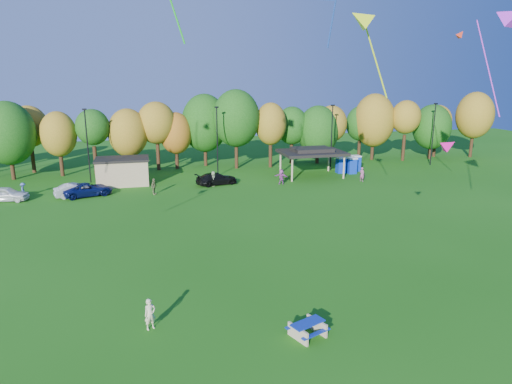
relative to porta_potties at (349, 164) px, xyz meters
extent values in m
plane|color=#19600F|center=(-19.92, -37.93, -1.10)|extent=(160.00, 160.00, 0.00)
cylinder|color=black|center=(-43.67, 6.27, 0.68)|extent=(0.50, 0.50, 3.56)
ellipsoid|color=#144C0F|center=(-43.67, 6.27, 4.84)|extent=(6.62, 6.62, 8.00)
cylinder|color=black|center=(-42.04, 10.32, 0.80)|extent=(0.50, 0.50, 3.79)
ellipsoid|color=olive|center=(-42.04, 10.32, 5.22)|extent=(4.94, 4.94, 5.58)
cylinder|color=black|center=(-37.93, 7.08, 0.57)|extent=(0.50, 0.50, 3.34)
ellipsoid|color=olive|center=(-37.93, 7.08, 4.47)|extent=(4.61, 4.61, 5.88)
cylinder|color=black|center=(-33.64, 6.91, 0.81)|extent=(0.50, 0.50, 3.82)
ellipsoid|color=#144C0F|center=(-33.64, 6.91, 5.26)|extent=(4.43, 4.43, 4.73)
cylinder|color=black|center=(-29.22, 7.57, 0.53)|extent=(0.50, 0.50, 3.25)
ellipsoid|color=olive|center=(-29.22, 7.57, 4.32)|extent=(5.33, 5.33, 6.53)
cylinder|color=black|center=(-25.37, 8.14, 0.88)|extent=(0.50, 0.50, 3.96)
ellipsoid|color=olive|center=(-25.37, 8.14, 5.51)|extent=(5.31, 5.31, 5.82)
cylinder|color=black|center=(-22.76, 8.41, 0.43)|extent=(0.50, 0.50, 3.05)
ellipsoid|color=#995914|center=(-22.76, 8.41, 3.98)|extent=(4.54, 4.54, 5.87)
cylinder|color=black|center=(-18.50, 9.60, 0.79)|extent=(0.50, 0.50, 3.77)
ellipsoid|color=#144C0F|center=(-18.50, 9.60, 5.19)|extent=(6.69, 6.69, 8.35)
cylinder|color=black|center=(-14.46, 6.60, 1.04)|extent=(0.50, 0.50, 4.28)
ellipsoid|color=#144C0F|center=(-14.46, 6.60, 6.04)|extent=(6.64, 6.64, 8.01)
cylinder|color=black|center=(-9.50, 6.28, 0.78)|extent=(0.50, 0.50, 3.76)
ellipsoid|color=olive|center=(-9.50, 6.28, 5.17)|extent=(4.49, 4.49, 6.02)
cylinder|color=black|center=(-5.63, 8.32, 0.62)|extent=(0.50, 0.50, 3.43)
ellipsoid|color=#144C0F|center=(-5.63, 8.32, 4.62)|extent=(4.77, 4.77, 5.63)
cylinder|color=black|center=(-1.80, 7.46, 0.38)|extent=(0.50, 0.50, 2.95)
ellipsoid|color=#144C0F|center=(-1.80, 7.46, 3.83)|extent=(6.14, 6.14, 7.54)
cylinder|color=black|center=(0.47, 7.93, 0.66)|extent=(0.50, 0.50, 3.52)
ellipsoid|color=olive|center=(0.47, 7.93, 4.77)|extent=(4.78, 4.78, 5.53)
cylinder|color=black|center=(6.14, 9.58, 0.60)|extent=(0.50, 0.50, 3.39)
ellipsoid|color=#144C0F|center=(6.14, 9.58, 4.55)|extent=(4.54, 4.54, 5.46)
cylinder|color=black|center=(7.79, 8.30, 0.76)|extent=(0.50, 0.50, 3.72)
ellipsoid|color=olive|center=(7.79, 8.30, 5.10)|extent=(6.32, 6.32, 8.24)
cylinder|color=black|center=(12.07, 6.34, 0.93)|extent=(0.50, 0.50, 4.06)
ellipsoid|color=olive|center=(12.07, 6.34, 5.67)|extent=(4.50, 4.50, 5.13)
cylinder|color=black|center=(17.16, 6.87, 0.43)|extent=(0.50, 0.50, 3.05)
ellipsoid|color=#144C0F|center=(17.16, 6.87, 3.99)|extent=(5.97, 5.97, 7.05)
cylinder|color=black|center=(19.07, 8.42, 0.68)|extent=(0.50, 0.50, 3.55)
ellipsoid|color=olive|center=(19.07, 8.42, 4.83)|extent=(4.60, 4.60, 4.99)
cylinder|color=black|center=(24.59, 6.58, 0.94)|extent=(0.50, 0.50, 4.07)
ellipsoid|color=olive|center=(24.59, 6.58, 5.68)|extent=(5.83, 5.83, 7.42)
cylinder|color=black|center=(-33.92, 2.07, 3.40)|extent=(0.16, 0.16, 9.00)
cube|color=black|center=(-33.92, 2.07, 7.90)|extent=(0.50, 0.25, 0.18)
cylinder|color=black|center=(-17.92, 2.07, 3.40)|extent=(0.16, 0.16, 9.00)
cube|color=black|center=(-17.92, 2.07, 7.90)|extent=(0.50, 0.25, 0.18)
cylinder|color=black|center=(-1.92, 2.07, 3.40)|extent=(0.16, 0.16, 9.00)
cube|color=black|center=(-1.92, 2.07, 7.90)|extent=(0.50, 0.25, 0.18)
cylinder|color=black|center=(14.08, 2.07, 3.40)|extent=(0.16, 0.16, 9.00)
cube|color=black|center=(14.08, 2.07, 7.90)|extent=(0.50, 0.25, 0.18)
cube|color=tan|center=(-29.92, 0.07, 0.40)|extent=(6.00, 4.00, 3.00)
cube|color=black|center=(-29.92, 0.07, 2.03)|extent=(6.30, 4.30, 0.25)
cylinder|color=tan|center=(-9.42, -3.43, 0.40)|extent=(0.24, 0.24, 3.00)
cylinder|color=tan|center=(-2.42, -3.43, 0.40)|extent=(0.24, 0.24, 3.00)
cylinder|color=tan|center=(-9.42, 1.57, 0.40)|extent=(0.24, 0.24, 3.00)
cylinder|color=tan|center=(-2.42, 1.57, 0.40)|extent=(0.24, 0.24, 3.00)
cube|color=black|center=(-5.92, -0.93, 2.05)|extent=(8.20, 6.20, 0.35)
cube|color=black|center=(-5.92, -0.93, 2.45)|extent=(5.00, 3.50, 0.45)
cube|color=#0E33B9|center=(-1.30, -0.05, -0.10)|extent=(1.10, 1.10, 2.00)
cube|color=silver|center=(-1.30, -0.05, 0.99)|extent=(1.15, 1.15, 0.18)
cube|color=#0E33B9|center=(0.00, -0.71, -0.10)|extent=(1.10, 1.10, 2.00)
cube|color=silver|center=(0.00, -0.71, 0.99)|extent=(1.15, 1.15, 0.18)
cube|color=#0E33B9|center=(1.30, 0.76, -0.10)|extent=(1.10, 1.10, 2.00)
cube|color=silver|center=(1.30, 0.76, 0.99)|extent=(1.15, 1.15, 0.18)
cube|color=tan|center=(-20.38, -37.41, -0.74)|extent=(0.66, 1.38, 0.72)
cube|color=tan|center=(-19.18, -36.92, -0.74)|extent=(0.66, 1.38, 0.72)
cube|color=#112C97|center=(-19.78, -37.17, -0.35)|extent=(1.94, 1.37, 0.06)
cube|color=#112C97|center=(-19.55, -37.74, -0.66)|extent=(1.75, 0.91, 0.05)
cube|color=#112C97|center=(-20.02, -36.60, -0.66)|extent=(1.75, 0.91, 0.05)
imported|color=beige|center=(-27.48, -34.53, -0.26)|extent=(0.72, 0.61, 1.68)
imported|color=white|center=(-41.70, -5.04, -0.33)|extent=(4.75, 2.53, 1.54)
imported|color=#AFAFB4|center=(-34.79, -4.80, -0.36)|extent=(4.71, 2.74, 1.47)
imported|color=#0D1651|center=(-33.56, -4.85, -0.37)|extent=(5.74, 3.93, 1.46)
imported|color=black|center=(-18.88, -2.91, -0.36)|extent=(5.44, 3.26, 1.48)
imported|color=#748058|center=(-19.39, -3.63, -0.18)|extent=(0.72, 0.98, 1.83)
imported|color=#9E4197|center=(-11.16, -4.51, -0.17)|extent=(1.68, 1.53, 1.86)
imported|color=#838652|center=(-26.44, -5.92, -0.19)|extent=(0.91, 1.15, 1.82)
imported|color=#456098|center=(-40.32, -3.58, -0.31)|extent=(0.73, 1.10, 1.58)
imported|color=#9F4B7B|center=(-0.89, -5.49, -0.19)|extent=(0.71, 0.79, 1.81)
cone|color=#C1E418|center=(-14.48, -30.41, 14.99)|extent=(2.09, 1.83, 1.78)
cylinder|color=#C1E418|center=(-13.07, -29.92, 12.74)|extent=(1.74, 0.69, 4.73)
cone|color=red|center=(6.99, -11.19, 16.18)|extent=(1.30, 1.07, 1.14)
cone|color=#C72AE2|center=(-1.13, -26.62, 15.93)|extent=(2.45, 2.70, 2.25)
cylinder|color=#C72AE2|center=(-0.15, -24.43, 12.33)|extent=(1.24, 2.63, 7.55)
cylinder|color=#1C3E9A|center=(-15.18, -28.03, 15.41)|extent=(0.11, 1.46, 3.79)
cone|color=#D40B78|center=(-9.99, -33.67, 7.81)|extent=(1.25, 1.10, 1.08)
camera|label=1|loc=(-27.30, -56.57, 11.69)|focal=32.00mm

